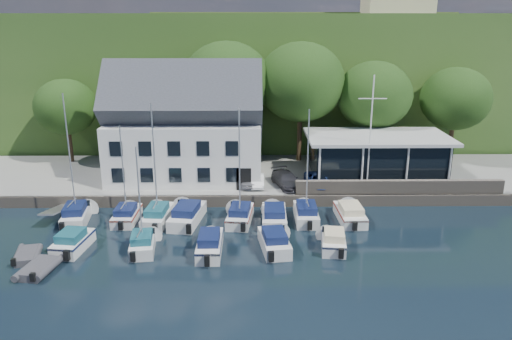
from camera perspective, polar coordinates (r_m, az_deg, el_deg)
The scene contains 35 objects.
ground at distance 33.21m, azimuth 1.02°, elevation -11.14°, with size 180.00×180.00×0.00m, color black.
quay at distance 49.15m, azimuth 0.42°, elevation -0.87°, with size 60.00×13.00×1.00m, color gray.
quay_face at distance 43.02m, azimuth 0.59°, elevation -3.56°, with size 60.00×0.30×1.00m, color #6F6558.
hillside at distance 91.54m, azimuth -0.12°, elevation 12.38°, with size 160.00×75.00×16.00m, color #28491B.
field_patch at distance 99.60m, azimuth 4.65°, elevation 17.41°, with size 50.00×30.00×0.30m, color #505E2F.
harbor_building at distance 47.27m, azimuth -8.08°, elevation 4.32°, with size 14.40×8.20×8.70m, color silver, non-canonical shape.
club_pavilion at distance 48.45m, azimuth 13.59°, elevation 1.52°, with size 13.20×7.20×4.10m, color black, non-canonical shape.
seawall at distance 44.91m, azimuth 16.08°, elevation -1.86°, with size 18.00×0.50×1.20m, color #6F6558.
gangway at distance 44.16m, azimuth -21.37°, elevation -4.94°, with size 1.20×6.00×1.40m, color #B8B9BD, non-canonical shape.
car_silver at distance 45.14m, azimuth -0.90°, elevation -1.04°, with size 1.46×3.63×1.24m, color #B1B0B5.
car_white at distance 45.06m, azimuth 0.18°, elevation -1.17°, with size 1.15×3.29×1.08m, color silver.
car_dgrey at distance 44.99m, azimuth 3.50°, elevation -1.09°, with size 1.82×4.48×1.30m, color #313136.
car_blue at distance 45.17m, azimuth 7.10°, elevation -1.12°, with size 1.50×3.80×1.30m, color #2E468E.
flagpole at distance 44.43m, azimuth 12.93°, elevation 4.12°, with size 2.41×0.20×10.04m, color silver, non-canonical shape.
tree_0 at distance 55.38m, azimuth -20.76°, elevation 5.26°, with size 6.35×6.35×8.68m, color #193510, non-canonical shape.
tree_1 at distance 52.84m, azimuth -12.70°, elevation 6.26°, with size 7.45×7.45×10.19m, color #193510, non-canonical shape.
tree_2 at distance 51.62m, azimuth -3.31°, elevation 7.67°, with size 9.10×9.10×12.44m, color #193510, non-canonical shape.
tree_3 at distance 52.14m, azimuth 5.08°, elevation 7.68°, with size 9.04×9.04×12.35m, color #193510, non-canonical shape.
tree_4 at distance 52.87m, azimuth 13.21°, elevation 6.40°, with size 7.68×7.68×10.50m, color #193510, non-canonical shape.
tree_5 at distance 56.10m, azimuth 21.66°, elevation 5.90°, with size 7.18×7.18×9.81m, color #193510, non-canonical shape.
boat_r1_0 at distance 41.00m, azimuth -20.42°, elevation 0.55°, with size 1.93×6.20×9.53m, color silver, non-canonical shape.
boat_r1_1 at distance 40.16m, azimuth -14.94°, elevation -0.25°, with size 1.87×5.49×8.23m, color silver, non-canonical shape.
boat_r1_2 at distance 39.34m, azimuth -11.48°, elevation 0.08°, with size 1.89×6.49×8.82m, color silver, non-canonical shape.
boat_r1_3 at distance 40.14m, azimuth -7.87°, elevation -4.87°, with size 2.16×7.12×1.56m, color silver, non-canonical shape.
boat_r1_4 at distance 38.56m, azimuth -1.89°, elevation 0.19°, with size 1.93×6.01×8.95m, color silver, non-canonical shape.
boat_r1_5 at distance 39.74m, azimuth 2.09°, elevation -5.05°, with size 2.06×6.46×1.42m, color silver, non-canonical shape.
boat_r1_6 at distance 39.09m, azimuth 5.91°, elevation 0.39°, with size 1.94×6.19×9.02m, color silver, non-canonical shape.
boat_r1_7 at distance 40.86m, azimuth 10.70°, elevation -4.73°, with size 2.07×6.32×1.40m, color silver, non-canonical shape.
boat_r2_0 at distance 37.54m, azimuth -20.22°, elevation -7.51°, with size 1.95×5.22×1.49m, color silver, non-canonical shape.
boat_r2_1 at distance 34.77m, azimuth -13.21°, elevation -2.70°, with size 1.78×5.28×8.39m, color silver, non-canonical shape.
boat_r2_2 at distance 35.03m, azimuth -5.32°, elevation -8.20°, with size 1.80×6.21×1.55m, color silver, non-canonical shape.
boat_r2_3 at distance 35.38m, azimuth 2.11°, elevation -7.93°, with size 1.95×5.91×1.48m, color silver, non-canonical shape.
boat_r2_4 at distance 35.89m, azimuth 8.85°, elevation -7.82°, with size 1.77×4.89×1.42m, color silver, non-canonical shape.
dinghy_0 at distance 37.55m, azimuth -24.67°, elevation -8.73°, with size 1.75×2.92×0.68m, color #3A3A3F, non-canonical shape.
dinghy_1 at distance 35.39m, azimuth -23.56°, elevation -10.13°, with size 1.93×3.22×0.75m, color #3A3A3F, non-canonical shape.
Camera 1 is at (-0.94, -29.20, 15.79)m, focal length 35.00 mm.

